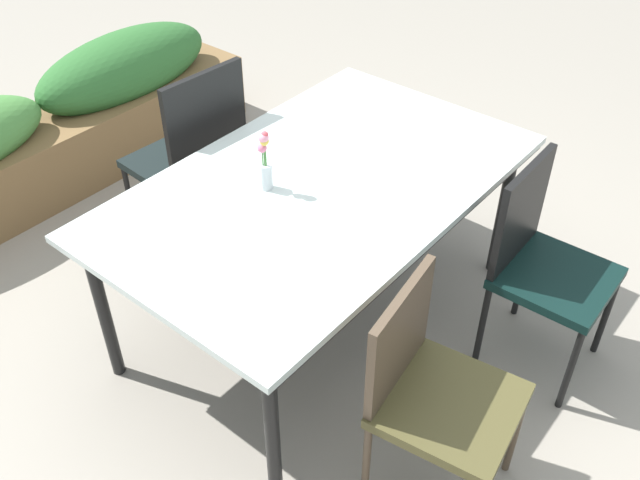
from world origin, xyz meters
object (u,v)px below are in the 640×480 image
(dining_table, at_px, (320,192))
(planter_box, at_px, (48,132))
(chair_near_left, at_px, (432,387))
(chair_far_side, at_px, (193,153))
(flower_vase, at_px, (265,161))
(chair_near_right, at_px, (542,258))

(dining_table, xyz_separation_m, planter_box, (-0.11, 1.89, -0.37))
(dining_table, relative_size, chair_near_left, 2.07)
(dining_table, relative_size, planter_box, 0.69)
(dining_table, relative_size, chair_far_side, 1.78)
(dining_table, distance_m, flower_vase, 0.28)
(chair_near_left, distance_m, chair_near_right, 0.82)
(chair_near_left, xyz_separation_m, chair_far_side, (0.44, 1.62, 0.05))
(chair_near_right, xyz_separation_m, chair_far_side, (-0.38, 1.62, 0.04))
(chair_near_left, bearing_deg, planter_box, -104.72)
(chair_far_side, height_order, planter_box, chair_far_side)
(chair_near_right, bearing_deg, chair_far_side, -78.15)
(chair_near_right, distance_m, chair_far_side, 1.66)
(flower_vase, xyz_separation_m, planter_box, (0.06, 1.76, -0.55))
(flower_vase, bearing_deg, chair_near_right, -58.73)
(chair_near_left, xyz_separation_m, flower_vase, (0.25, 0.95, 0.37))
(chair_near_left, relative_size, flower_vase, 3.37)
(dining_table, relative_size, chair_near_right, 1.97)
(chair_far_side, xyz_separation_m, flower_vase, (-0.20, -0.67, 0.32))
(chair_near_left, relative_size, chair_near_right, 0.96)
(chair_near_right, relative_size, chair_far_side, 0.90)
(flower_vase, bearing_deg, chair_far_side, 73.68)
(dining_table, distance_m, planter_box, 1.93)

